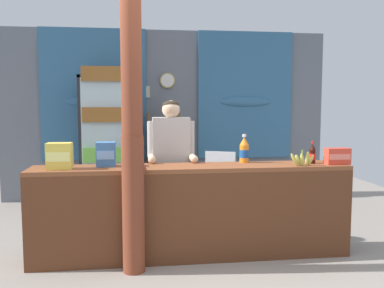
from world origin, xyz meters
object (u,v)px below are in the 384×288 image
at_px(drink_fridge, 106,133).
at_px(snack_box_biscuit, 106,154).
at_px(stall_counter, 194,204).
at_px(banana_bunch, 302,159).
at_px(bottle_shelf_rack, 164,156).
at_px(soda_bottle_cola, 312,154).
at_px(snack_box_crackers, 337,156).
at_px(snack_box_instant_noodle, 60,156).
at_px(plastic_lawn_chair, 222,177).
at_px(soda_bottle_orange_soda, 244,150).
at_px(timber_post, 132,142).
at_px(shopkeeper, 171,154).

bearing_deg(drink_fridge, snack_box_biscuit, -85.74).
height_order(stall_counter, banana_bunch, banana_bunch).
relative_size(bottle_shelf_rack, soda_bottle_cola, 6.11).
bearing_deg(snack_box_crackers, stall_counter, -179.62).
bearing_deg(snack_box_instant_noodle, soda_bottle_cola, 1.10).
distance_m(snack_box_instant_noodle, banana_bunch, 2.29).
relative_size(plastic_lawn_chair, soda_bottle_orange_soda, 2.96).
distance_m(timber_post, shopkeeper, 0.87).
bearing_deg(soda_bottle_orange_soda, shopkeeper, 158.59).
relative_size(timber_post, drink_fridge, 1.22).
bearing_deg(banana_bunch, soda_bottle_cola, 39.03).
xyz_separation_m(stall_counter, timber_post, (-0.57, -0.21, 0.63)).
bearing_deg(soda_bottle_orange_soda, timber_post, -157.62).
bearing_deg(soda_bottle_cola, drink_fridge, 136.80).
relative_size(shopkeeper, banana_bunch, 5.76).
bearing_deg(plastic_lawn_chair, timber_post, -121.87).
bearing_deg(plastic_lawn_chair, drink_fridge, 165.20).
bearing_deg(bottle_shelf_rack, banana_bunch, -63.76).
relative_size(snack_box_biscuit, snack_box_crackers, 0.98).
bearing_deg(soda_bottle_orange_soda, banana_bunch, -31.43).
distance_m(stall_counter, soda_bottle_orange_soda, 0.78).
bearing_deg(snack_box_crackers, banana_bunch, -172.21).
distance_m(plastic_lawn_chair, snack_box_crackers, 1.96).
distance_m(drink_fridge, banana_bunch, 2.99).
xyz_separation_m(drink_fridge, snack_box_biscuit, (0.15, -1.98, -0.08)).
bearing_deg(stall_counter, shopkeeper, 107.40).
xyz_separation_m(bottle_shelf_rack, snack_box_biscuit, (-0.69, -2.20, 0.31)).
distance_m(timber_post, bottle_shelf_rack, 2.65).
xyz_separation_m(stall_counter, bottle_shelf_rack, (-0.14, 2.37, 0.17)).
xyz_separation_m(soda_bottle_orange_soda, snack_box_biscuit, (-1.38, -0.09, -0.01)).
relative_size(bottle_shelf_rack, soda_bottle_orange_soda, 4.75).
relative_size(bottle_shelf_rack, banana_bunch, 5.15).
relative_size(soda_bottle_cola, snack_box_biscuit, 0.97).
relative_size(stall_counter, bottle_shelf_rack, 2.24).
distance_m(shopkeeper, banana_bunch, 1.35).
distance_m(stall_counter, banana_bunch, 1.13).
xyz_separation_m(stall_counter, drink_fridge, (-0.97, 2.15, 0.55)).
bearing_deg(soda_bottle_cola, stall_counter, -175.58).
bearing_deg(soda_bottle_orange_soda, plastic_lawn_chair, 86.93).
xyz_separation_m(stall_counter, snack_box_instant_noodle, (-1.23, 0.05, 0.48)).
relative_size(stall_counter, timber_post, 1.26).
bearing_deg(snack_box_crackers, shopkeeper, 161.77).
distance_m(drink_fridge, shopkeeper, 1.81).
xyz_separation_m(stall_counter, shopkeeper, (-0.17, 0.54, 0.42)).
distance_m(soda_bottle_cola, snack_box_biscuit, 2.05).
height_order(plastic_lawn_chair, soda_bottle_cola, soda_bottle_cola).
xyz_separation_m(plastic_lawn_chair, snack_box_biscuit, (-1.46, -1.56, 0.53)).
bearing_deg(snack_box_crackers, snack_box_instant_noodle, 179.20).
bearing_deg(drink_fridge, soda_bottle_cola, -43.20).
xyz_separation_m(shopkeeper, soda_bottle_orange_soda, (0.73, -0.29, 0.06)).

